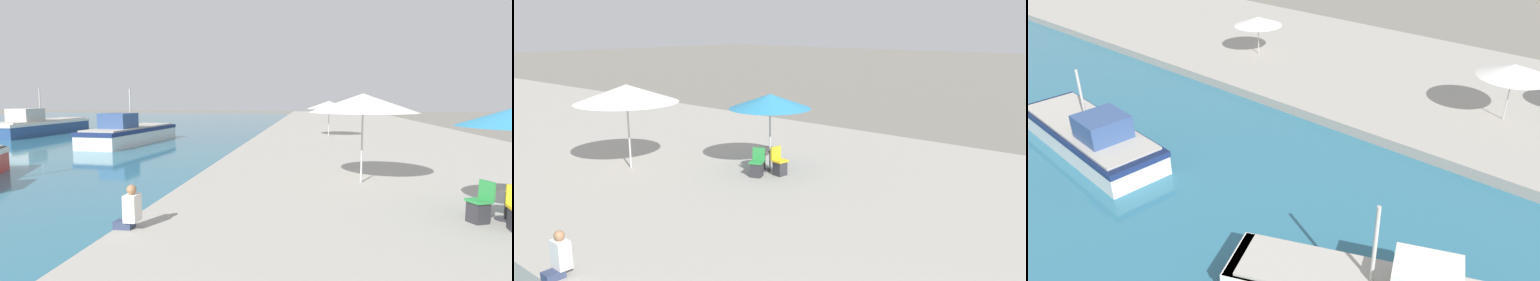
# 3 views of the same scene
# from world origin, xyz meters

# --- Properties ---
(water_basin) EXTENTS (56.00, 90.00, 0.04)m
(water_basin) POSITION_xyz_m (-28.00, 37.00, 0.02)
(water_basin) COLOR #2D6B84
(water_basin) RESTS_ON ground_plane
(quay_promenade) EXTENTS (16.00, 90.00, 0.54)m
(quay_promenade) POSITION_xyz_m (8.00, 37.00, 0.27)
(quay_promenade) COLOR #A39E93
(quay_promenade) RESTS_ON ground_plane
(fishing_boat_mid) EXTENTS (3.45, 9.27, 3.84)m
(fishing_boat_mid) POSITION_xyz_m (-8.77, 25.46, 0.80)
(fishing_boat_mid) COLOR silver
(fishing_boat_mid) RESTS_ON water_basin
(fishing_boat_far) EXTENTS (2.96, 11.06, 4.08)m
(fishing_boat_far) POSITION_xyz_m (-20.05, 31.27, 0.85)
(fishing_boat_far) COLOR navy
(fishing_boat_far) RESTS_ON water_basin
(cafe_umbrella_white) EXTENTS (3.40, 3.40, 2.83)m
(cafe_umbrella_white) POSITION_xyz_m (5.57, 11.89, 3.08)
(cafe_umbrella_white) COLOR #B7B7B7
(cafe_umbrella_white) RESTS_ON quay_promenade
(cafe_umbrella_striped) EXTENTS (3.13, 3.13, 2.48)m
(cafe_umbrella_striped) POSITION_xyz_m (5.12, 27.93, 2.75)
(cafe_umbrella_striped) COLOR #B7B7B7
(cafe_umbrella_striped) RESTS_ON quay_promenade
(cafe_table) EXTENTS (0.80, 0.80, 0.74)m
(cafe_table) POSITION_xyz_m (8.28, 8.28, 1.07)
(cafe_table) COLOR #333338
(cafe_table) RESTS_ON quay_promenade
(cafe_chair_right) EXTENTS (0.55, 0.53, 0.91)m
(cafe_chair_right) POSITION_xyz_m (7.61, 8.00, 0.87)
(cafe_chair_right) COLOR #2D2D33
(cafe_chair_right) RESTS_ON quay_promenade
(person_at_quay) EXTENTS (0.50, 0.36, 0.92)m
(person_at_quay) POSITION_xyz_m (0.32, 6.55, 0.95)
(person_at_quay) COLOR #333D5B
(person_at_quay) RESTS_ON quay_promenade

